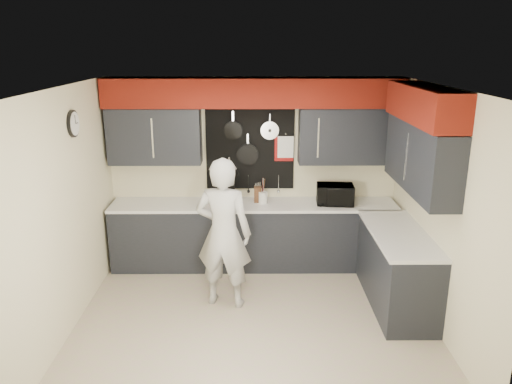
{
  "coord_description": "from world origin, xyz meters",
  "views": [
    {
      "loc": [
        -0.01,
        -5.05,
        3.03
      ],
      "look_at": [
        0.02,
        0.5,
        1.36
      ],
      "focal_mm": 35.0,
      "sensor_mm": 36.0,
      "label": 1
    }
  ],
  "objects_px": {
    "microwave": "(335,194)",
    "coffee_maker": "(229,191)",
    "person": "(224,233)",
    "utensil_crock": "(263,197)",
    "knife_block": "(258,194)"
  },
  "relations": [
    {
      "from": "microwave",
      "to": "coffee_maker",
      "type": "xyz_separation_m",
      "value": [
        -1.45,
        0.09,
        0.02
      ]
    },
    {
      "from": "knife_block",
      "to": "utensil_crock",
      "type": "bearing_deg",
      "value": -30.65
    },
    {
      "from": "microwave",
      "to": "person",
      "type": "xyz_separation_m",
      "value": [
        -1.45,
        -1.04,
        -0.15
      ]
    },
    {
      "from": "utensil_crock",
      "to": "coffee_maker",
      "type": "relative_size",
      "value": 0.52
    },
    {
      "from": "microwave",
      "to": "utensil_crock",
      "type": "relative_size",
      "value": 3.1
    },
    {
      "from": "utensil_crock",
      "to": "coffee_maker",
      "type": "xyz_separation_m",
      "value": [
        -0.47,
        0.03,
        0.08
      ]
    },
    {
      "from": "utensil_crock",
      "to": "coffee_maker",
      "type": "bearing_deg",
      "value": 176.07
    },
    {
      "from": "knife_block",
      "to": "person",
      "type": "distance_m",
      "value": 1.22
    },
    {
      "from": "microwave",
      "to": "knife_block",
      "type": "height_order",
      "value": "microwave"
    },
    {
      "from": "person",
      "to": "knife_block",
      "type": "bearing_deg",
      "value": -97.25
    },
    {
      "from": "microwave",
      "to": "utensil_crock",
      "type": "distance_m",
      "value": 0.98
    },
    {
      "from": "coffee_maker",
      "to": "knife_block",
      "type": "bearing_deg",
      "value": 0.17
    },
    {
      "from": "knife_block",
      "to": "coffee_maker",
      "type": "relative_size",
      "value": 0.73
    },
    {
      "from": "utensil_crock",
      "to": "person",
      "type": "height_order",
      "value": "person"
    },
    {
      "from": "coffee_maker",
      "to": "microwave",
      "type": "bearing_deg",
      "value": -4.88
    }
  ]
}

